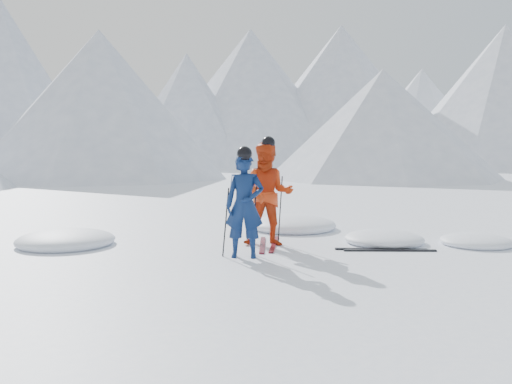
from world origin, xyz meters
name	(u,v)px	position (x,y,z in m)	size (l,w,h in m)	color
ground	(367,251)	(0.00, 0.00, 0.00)	(160.00, 160.00, 0.00)	white
mountain_range	(219,88)	(5.71, 35.31, 6.72)	(106.15, 62.94, 15.53)	#B2BCD1
skier_blue	(245,205)	(-2.33, 0.11, 0.91)	(0.66, 0.44, 1.82)	#0C204D
skier_red	(268,194)	(-1.58, 1.06, 1.00)	(0.98, 0.76, 2.01)	red
pole_blue_left	(226,222)	(-2.63, 0.26, 0.61)	(0.02, 0.02, 1.21)	black
pole_blue_right	(254,220)	(-2.08, 0.36, 0.61)	(0.02, 0.02, 1.21)	black
pole_red_left	(250,210)	(-1.88, 1.31, 0.67)	(0.02, 0.02, 1.34)	black
pole_red_right	(280,210)	(-1.28, 1.21, 0.67)	(0.02, 0.02, 1.34)	black
ski_worn_left	(262,245)	(-1.70, 1.06, 0.01)	(0.09, 1.70, 0.03)	black
ski_worn_right	(274,244)	(-1.46, 1.06, 0.01)	(0.09, 1.70, 0.03)	black
ski_loose_a	(381,249)	(0.27, -0.02, 0.01)	(0.09, 1.70, 0.03)	black
ski_loose_b	(390,250)	(0.37, -0.17, 0.01)	(0.09, 1.70, 0.03)	black
snow_lumps	(263,238)	(-1.41, 1.89, 0.00)	(9.30, 4.66, 0.44)	white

